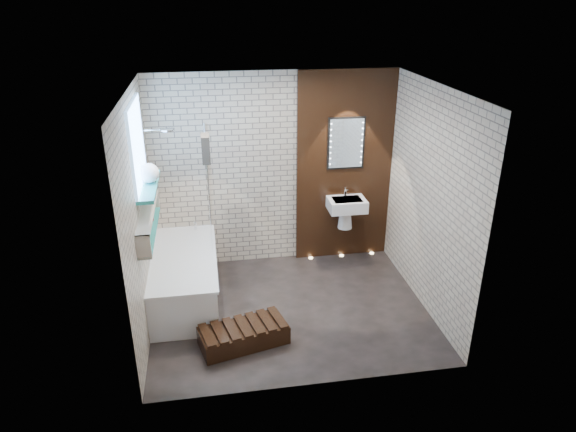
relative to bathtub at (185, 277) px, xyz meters
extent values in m
plane|color=black|center=(1.22, -0.45, -0.29)|extent=(3.20, 3.20, 0.00)
cube|color=#B4A38F|center=(1.22, 0.85, 1.01)|extent=(3.20, 0.04, 2.60)
cube|color=#B4A38F|center=(1.22, -1.75, 1.01)|extent=(3.20, 0.04, 2.60)
cube|color=#B4A38F|center=(-0.38, -0.45, 1.01)|extent=(0.04, 2.60, 2.60)
cube|color=#B4A38F|center=(2.82, -0.45, 1.01)|extent=(0.04, 2.60, 2.60)
plane|color=white|center=(1.22, -0.45, 2.31)|extent=(3.20, 3.20, 0.00)
cube|color=black|center=(2.17, 0.82, 1.01)|extent=(1.30, 0.06, 2.60)
cube|color=#7FADE0|center=(-0.36, -0.10, 1.71)|extent=(0.03, 1.00, 0.90)
cube|color=teal|center=(-0.29, -0.10, 1.24)|extent=(0.18, 1.00, 0.04)
cube|color=teal|center=(-0.31, -0.30, 0.79)|extent=(0.14, 1.30, 0.03)
cube|color=#B2A899|center=(-0.31, -0.30, 1.02)|extent=(0.14, 1.30, 0.03)
cube|color=#B2A899|center=(-0.31, -0.94, 0.91)|extent=(0.14, 0.03, 0.26)
cube|color=#B2A899|center=(-0.31, 0.33, 0.91)|extent=(0.14, 0.03, 0.26)
cube|color=white|center=(0.00, 0.00, -0.02)|extent=(0.75, 1.70, 0.55)
cube|color=white|center=(0.00, 0.00, 0.27)|extent=(0.79, 1.74, 0.03)
cylinder|color=silver|center=(0.15, 0.73, 0.35)|extent=(0.04, 0.04, 0.12)
cube|color=white|center=(0.35, 0.44, 0.99)|extent=(0.01, 0.78, 1.40)
cube|color=black|center=(0.35, 0.15, 1.56)|extent=(0.09, 0.24, 0.31)
cylinder|color=silver|center=(-0.08, 0.50, 1.71)|extent=(0.18, 0.18, 0.02)
cube|color=white|center=(2.17, 0.61, 0.56)|extent=(0.50, 0.36, 0.16)
cone|color=white|center=(2.17, 0.66, 0.34)|extent=(0.20, 0.20, 0.28)
cylinder|color=silver|center=(2.17, 0.71, 0.71)|extent=(0.03, 0.03, 0.14)
cube|color=black|center=(2.17, 0.78, 1.36)|extent=(0.50, 0.02, 0.70)
cube|color=silver|center=(2.17, 0.77, 1.36)|extent=(0.45, 0.01, 0.65)
cube|color=black|center=(0.62, -1.01, -0.19)|extent=(1.00, 0.62, 0.21)
cylinder|color=maroon|center=(-0.31, -0.79, 0.88)|extent=(0.06, 0.06, 0.14)
cylinder|color=maroon|center=(-0.31, -0.06, 0.88)|extent=(0.05, 0.05, 0.13)
cylinder|color=#A56319|center=(-0.31, -0.69, 0.86)|extent=(0.05, 0.05, 0.11)
sphere|color=white|center=(-0.28, -0.05, 1.37)|extent=(0.22, 0.22, 0.22)
cylinder|color=#FFD899|center=(1.72, 0.75, -0.29)|extent=(0.06, 0.06, 0.01)
cylinder|color=#FFD899|center=(2.17, 0.75, -0.29)|extent=(0.06, 0.06, 0.01)
cylinder|color=#FFD899|center=(2.62, 0.75, -0.29)|extent=(0.06, 0.06, 0.01)
camera|label=1|loc=(0.36, -5.57, 3.22)|focal=32.22mm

